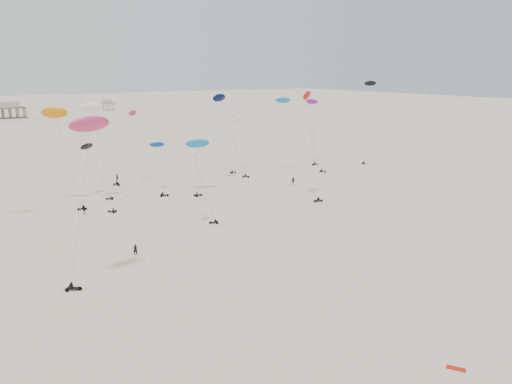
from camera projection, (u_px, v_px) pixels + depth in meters
ground_plane at (91, 149)px, 182.71m from camera, size 900.00×900.00×0.00m
pavilion_main at (6, 111)px, 299.01m from camera, size 21.00×13.00×9.80m
pavilion_small at (108, 105)px, 360.45m from camera, size 9.00×7.00×8.00m
rig_0 at (291, 114)px, 141.87m from camera, size 10.37×13.39×22.20m
rig_1 at (200, 172)px, 92.29m from camera, size 5.52×4.76×14.33m
rig_2 at (125, 147)px, 126.30m from camera, size 8.60×5.55×18.50m
rig_3 at (224, 113)px, 129.34m from camera, size 10.54×4.96×22.61m
rig_4 at (368, 105)px, 155.57m from camera, size 9.51×7.98×25.26m
rig_5 at (87, 147)px, 65.47m from camera, size 8.87×5.92×22.85m
rig_6 at (159, 163)px, 117.60m from camera, size 5.07×10.01×12.50m
rig_7 at (94, 119)px, 107.46m from camera, size 5.31×15.36×23.06m
rig_8 at (91, 157)px, 113.68m from camera, size 5.50×10.22×13.02m
rig_9 at (237, 137)px, 141.60m from camera, size 6.78×5.07×15.27m
rig_10 at (313, 122)px, 153.54m from camera, size 5.73×8.56×19.78m
rig_11 at (57, 122)px, 106.34m from camera, size 5.93×13.27×21.55m
rig_12 at (198, 149)px, 118.31m from camera, size 7.35×8.70×13.15m
rig_14 at (309, 116)px, 110.61m from camera, size 5.10×9.71×24.08m
spectator_0 at (136, 255)px, 78.42m from camera, size 0.88×0.69×2.14m
spectator_1 at (293, 184)px, 126.73m from camera, size 1.27×1.10×2.24m
spectator_2 at (84, 214)px, 100.59m from camera, size 1.48×1.21×2.21m
spectator_3 at (117, 181)px, 130.74m from camera, size 0.95×0.87×2.17m
grounded_kite_b at (456, 369)px, 48.58m from camera, size 1.55×1.90×0.07m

